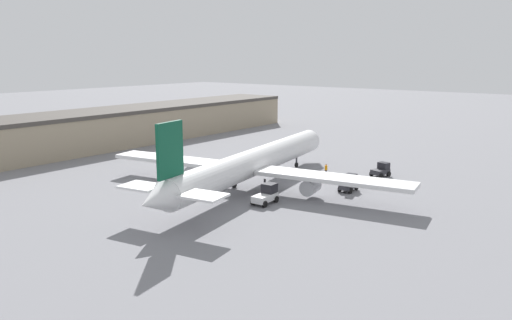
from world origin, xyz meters
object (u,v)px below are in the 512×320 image
ground_crew_worker (326,169)px  baggage_tug (266,195)px  pushback_tug (381,170)px  airplane (252,163)px  belt_loader_truck (349,183)px

ground_crew_worker → baggage_tug: size_ratio=0.51×
baggage_tug → pushback_tug: (21.02, -5.01, -0.14)m
ground_crew_worker → baggage_tug: (-16.29, -1.36, 0.09)m
pushback_tug → baggage_tug: bearing=-179.4°
pushback_tug → airplane: bearing=161.8°
airplane → pushback_tug: bearing=-42.0°
belt_loader_truck → ground_crew_worker: bearing=44.5°
airplane → ground_crew_worker: 12.86m
airplane → belt_loader_truck: 12.66m
airplane → baggage_tug: size_ratio=12.51×
ground_crew_worker → belt_loader_truck: (-5.33, -6.42, 0.04)m
baggage_tug → belt_loader_truck: baggage_tug is taller
ground_crew_worker → baggage_tug: baggage_tug is taller
airplane → belt_loader_truck: airplane is taller
airplane → ground_crew_worker: (11.94, -4.12, -2.39)m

